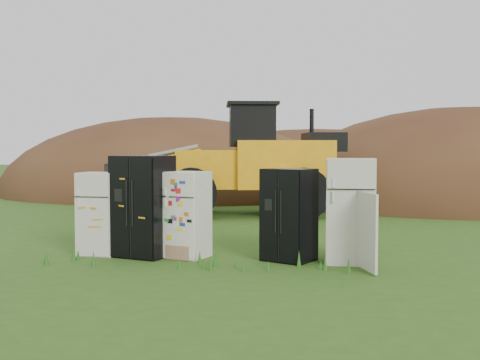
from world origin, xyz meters
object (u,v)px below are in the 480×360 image
object	(u,v)px
wheel_loader	(224,159)
fridge_leftmost	(100,214)
fridge_black_right	(289,215)
fridge_black_side	(143,206)
fridge_open_door	(351,211)
fridge_sticker	(187,214)

from	to	relation	value
wheel_loader	fridge_leftmost	bearing A→B (deg)	-110.37
fridge_black_right	wheel_loader	bearing A→B (deg)	134.86
fridge_black_side	fridge_open_door	xyz separation A→B (m)	(3.92, 0.07, -0.02)
fridge_leftmost	fridge_black_side	distance (m)	0.91
fridge_open_door	wheel_loader	bearing A→B (deg)	118.21
fridge_black_side	fridge_open_door	bearing A→B (deg)	15.91
fridge_leftmost	fridge_open_door	bearing A→B (deg)	0.78
fridge_leftmost	fridge_sticker	size ratio (longest dim) A/B	0.98
wheel_loader	fridge_sticker	bearing A→B (deg)	-96.56
fridge_black_right	wheel_loader	size ratio (longest dim) A/B	0.24
fridge_leftmost	wheel_loader	bearing A→B (deg)	82.94
fridge_leftmost	fridge_open_door	xyz separation A→B (m)	(4.82, 0.04, 0.14)
fridge_sticker	wheel_loader	bearing A→B (deg)	111.57
wheel_loader	fridge_black_right	bearing A→B (deg)	-82.11
fridge_black_right	wheel_loader	xyz separation A→B (m)	(-2.75, 7.23, 0.89)
fridge_leftmost	wheel_loader	size ratio (longest dim) A/B	0.22
fridge_sticker	fridge_open_door	size ratio (longest dim) A/B	0.86
fridge_black_right	fridge_open_door	size ratio (longest dim) A/B	0.90
fridge_black_side	fridge_black_right	bearing A→B (deg)	16.18
fridge_black_side	wheel_loader	xyz separation A→B (m)	(0.04, 7.29, 0.77)
fridge_black_side	wheel_loader	world-z (taller)	wheel_loader
fridge_black_side	fridge_black_right	xyz separation A→B (m)	(2.80, 0.06, -0.12)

